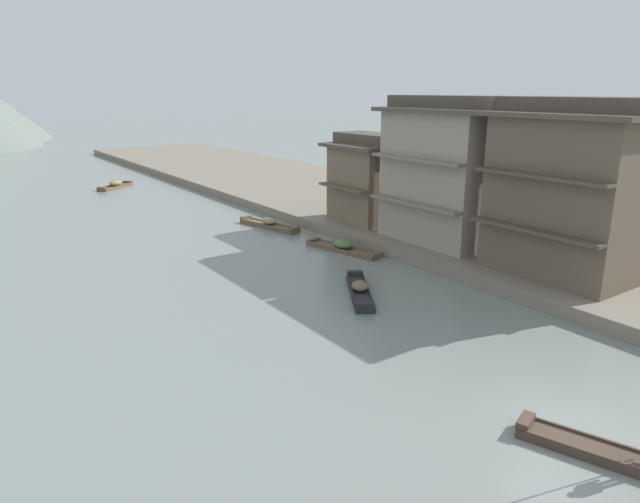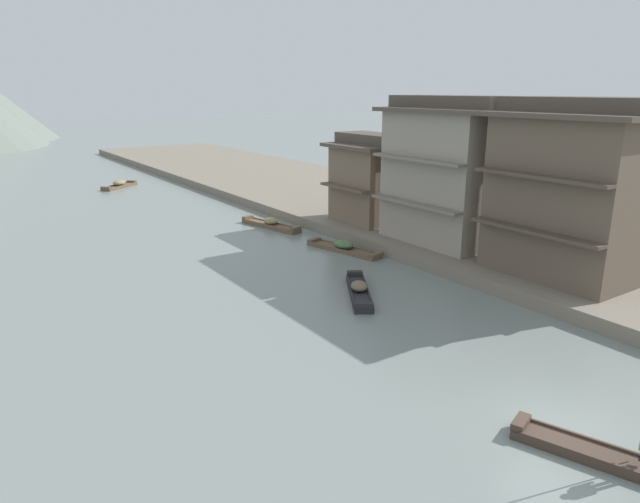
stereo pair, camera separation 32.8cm
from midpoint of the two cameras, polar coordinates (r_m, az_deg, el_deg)
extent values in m
plane|color=gray|center=(19.28, 23.00, -15.89)|extent=(400.00, 400.00, 0.00)
cube|color=slate|center=(50.02, 4.44, 5.21)|extent=(18.00, 110.00, 0.72)
cube|color=#423328|center=(18.19, 27.00, -18.02)|extent=(2.46, 4.69, 0.25)
cube|color=#423328|center=(18.36, 20.20, -15.95)|extent=(0.93, 0.63, 0.23)
cube|color=#423328|center=(17.73, 26.82, -18.30)|extent=(1.47, 3.92, 0.08)
cube|color=#423328|center=(18.47, 27.31, -16.90)|extent=(1.47, 3.92, 0.08)
cube|color=brown|center=(41.52, -4.79, 2.60)|extent=(2.13, 5.60, 0.25)
cube|color=brown|center=(43.39, -7.12, 3.45)|extent=(0.92, 0.54, 0.23)
cube|color=brown|center=(39.62, -2.25, 2.34)|extent=(0.92, 0.54, 0.23)
cube|color=brown|center=(41.20, -5.24, 2.72)|extent=(1.16, 4.92, 0.08)
cube|color=brown|center=(41.77, -4.34, 2.93)|extent=(1.16, 4.92, 0.08)
ellipsoid|color=olive|center=(41.44, -4.80, 3.09)|extent=(1.10, 1.37, 0.48)
cube|color=brown|center=(62.01, -19.53, 6.23)|extent=(4.27, 3.65, 0.23)
cube|color=brown|center=(60.35, -20.75, 6.07)|extent=(0.91, 1.04, 0.20)
cube|color=brown|center=(63.63, -18.40, 6.76)|extent=(0.91, 1.04, 0.20)
cube|color=brown|center=(61.66, -19.14, 6.36)|extent=(3.23, 2.50, 0.08)
cube|color=brown|center=(62.31, -19.93, 6.38)|extent=(3.23, 2.50, 0.08)
ellipsoid|color=olive|center=(61.95, -19.56, 6.59)|extent=(1.77, 1.69, 0.57)
cube|color=brown|center=(35.36, 2.66, 0.18)|extent=(2.24, 5.48, 0.20)
cube|color=brown|center=(36.93, -0.35, 1.19)|extent=(1.02, 0.57, 0.18)
cube|color=brown|center=(33.79, 5.95, -0.32)|extent=(1.02, 0.57, 0.18)
cube|color=brown|center=(34.95, 2.14, 0.23)|extent=(1.16, 4.77, 0.08)
cube|color=brown|center=(35.69, 3.18, 0.55)|extent=(1.16, 4.77, 0.08)
ellipsoid|color=#4C6B42|center=(35.26, 2.67, 0.75)|extent=(1.24, 1.53, 0.53)
cube|color=#232326|center=(27.88, 4.32, -4.22)|extent=(3.38, 4.59, 0.27)
cube|color=#232326|center=(25.67, 4.87, -5.44)|extent=(0.89, 0.74, 0.25)
cube|color=#232326|center=(29.93, 3.87, -2.23)|extent=(0.89, 0.74, 0.25)
cube|color=#232326|center=(27.87, 5.18, -3.86)|extent=(2.41, 3.72, 0.08)
cube|color=#232326|center=(27.78, 3.47, -3.89)|extent=(2.41, 3.72, 0.08)
ellipsoid|color=brown|center=(27.76, 4.33, -3.51)|extent=(1.31, 1.41, 0.45)
cube|color=brown|center=(30.86, 24.65, 4.99)|extent=(5.50, 6.92, 7.80)
cube|color=#4D4135|center=(28.55, 21.09, 1.90)|extent=(0.70, 6.92, 0.16)
cube|color=#4D4135|center=(28.07, 21.62, 7.05)|extent=(0.70, 6.92, 0.16)
cube|color=#4C4238|center=(30.44, 25.55, 12.41)|extent=(6.40, 7.82, 0.24)
cube|color=#4C4238|center=(30.43, 25.66, 13.29)|extent=(3.30, 7.82, 0.70)
cube|color=gray|center=(35.18, 12.84, 7.26)|extent=(4.29, 6.98, 7.80)
cube|color=gray|center=(33.64, 9.78, 4.78)|extent=(0.70, 6.98, 0.16)
cube|color=gray|center=(33.23, 9.99, 9.18)|extent=(0.70, 6.98, 0.16)
cube|color=#4C4238|center=(34.81, 13.26, 13.80)|extent=(5.19, 7.88, 0.24)
cube|color=#4C4238|center=(34.80, 13.31, 14.57)|extent=(2.58, 7.88, 0.70)
cube|color=#75604C|center=(40.28, 5.51, 6.80)|extent=(4.23, 4.72, 5.20)
cube|color=brown|center=(38.77, 2.69, 6.49)|extent=(0.70, 4.72, 0.16)
cube|color=#4C4238|center=(39.93, 5.62, 10.65)|extent=(5.13, 5.62, 0.24)
cube|color=#4C4238|center=(39.89, 5.64, 11.32)|extent=(2.54, 5.62, 0.70)
camera|label=1|loc=(0.16, -89.70, 0.09)|focal=31.55mm
camera|label=2|loc=(0.16, 90.30, -0.09)|focal=31.55mm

